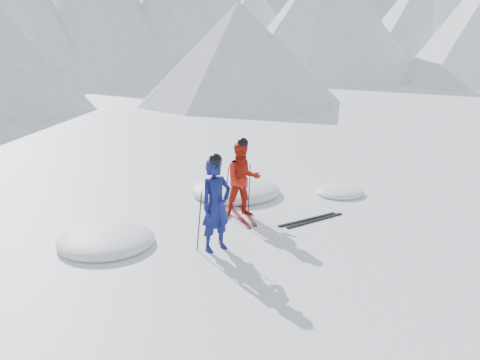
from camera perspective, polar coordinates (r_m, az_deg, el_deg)
ground at (r=12.02m, az=7.33°, el=-4.48°), size 160.00×160.00×0.00m
mountain_range at (r=45.71m, az=-18.79°, el=17.97°), size 106.15×62.94×15.53m
skier_blue at (r=9.99m, az=-2.71°, el=-2.87°), size 0.71×0.49×1.87m
skier_red at (r=11.95m, az=0.31°, el=0.03°), size 1.05×0.94×1.79m
pole_blue_left at (r=10.07m, az=-4.59°, el=-4.63°), size 0.12×0.09×1.24m
pole_blue_right at (r=10.42m, az=-2.26°, el=-3.89°), size 0.12×0.07×1.24m
pole_red_left at (r=12.07m, az=-1.54°, el=-1.29°), size 0.12×0.09×1.19m
pole_red_right at (r=12.32m, az=1.05°, el=-0.94°), size 0.12×0.08×1.19m
ski_worn_left at (r=12.15m, az=-0.16°, el=-4.06°), size 0.61×1.64×0.03m
ski_worn_right at (r=12.28m, az=0.77°, el=-3.85°), size 0.72×1.61×0.03m
ski_loose_a at (r=12.02m, az=7.59°, el=-4.43°), size 1.70×0.14×0.03m
ski_loose_b at (r=11.98m, az=8.43°, el=-4.52°), size 1.70×0.10×0.03m
snow_lumps at (r=12.83m, az=-3.17°, el=-3.09°), size 8.20×3.63×0.53m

